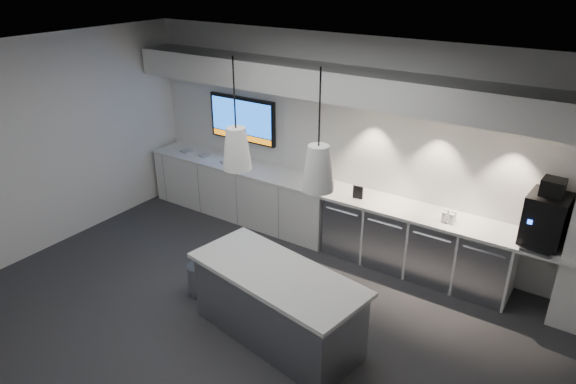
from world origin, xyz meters
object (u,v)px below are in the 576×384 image
Objects in this scene: island at (277,304)px; coffee_machine at (546,217)px; bin at (200,279)px; wall_tv at (242,119)px.

coffee_machine reaches higher than island.
coffee_machine is (2.23, 2.16, 0.79)m from island.
island is 1.30m from bin.
wall_tv is 0.59× the size of island.
bin is at bearing -175.68° from island.
bin is 0.53× the size of coffee_machine.
wall_tv is 2.87m from bin.
island is 5.13× the size of bin.
wall_tv reaches higher than coffee_machine.
island is at bearing -5.24° from bin.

